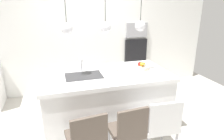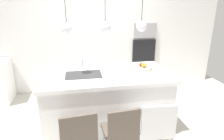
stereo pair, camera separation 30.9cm
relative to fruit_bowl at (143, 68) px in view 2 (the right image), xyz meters
name	(u,v)px [view 2 (the right image)]	position (x,y,z in m)	size (l,w,h in m)	color
floor	(106,125)	(-0.63, -0.04, -0.99)	(6.60, 6.60, 0.00)	#BCB7AD
back_wall	(95,35)	(-0.63, 1.61, 0.31)	(6.00, 0.10, 2.60)	white
kitchen_island	(106,100)	(-0.63, -0.04, -0.52)	(2.01, 1.05, 0.95)	white
sink_basin	(83,75)	(-0.98, -0.04, -0.05)	(0.56, 0.40, 0.02)	#2D2D30
faucet	(82,62)	(-0.98, 0.17, 0.10)	(0.02, 0.17, 0.22)	silver
fruit_bowl	(143,68)	(0.00, 0.00, 0.00)	(0.26, 0.26, 0.15)	beige
microwave	(145,30)	(0.55, 1.54, 0.40)	(0.54, 0.08, 0.34)	#9E9EA3
oven	(144,51)	(0.55, 1.54, -0.10)	(0.56, 0.08, 0.56)	black
chair_near	(78,137)	(-1.10, -0.93, -0.51)	(0.48, 0.50, 0.86)	brown
chair_middle	(121,131)	(-0.58, -0.92, -0.50)	(0.44, 0.43, 0.85)	brown
chair_far	(154,127)	(-0.14, -0.92, -0.49)	(0.48, 0.47, 0.88)	silver
pendant_light_left	(67,28)	(-1.18, -0.04, 0.68)	(0.16, 0.16, 0.76)	silver
pendant_light_center	(105,27)	(-0.63, -0.04, 0.68)	(0.16, 0.16, 0.76)	silver
pendant_light_right	(141,26)	(-0.07, -0.04, 0.68)	(0.16, 0.16, 0.76)	silver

